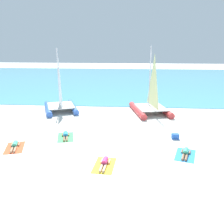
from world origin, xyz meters
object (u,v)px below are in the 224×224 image
Objects in this scene: sailboat_red at (151,103)px; sunbather_leftmost at (15,145)px; sailboat_blue at (60,102)px; sunbather_center_right at (105,163)px; sunbather_rightmost at (186,153)px; cooler_box at (175,136)px; sunbather_center_left at (66,135)px; towel_center_right at (104,165)px; towel_leftmost at (15,148)px; towel_rightmost at (185,155)px; towel_center_left at (66,137)px.

sunbather_leftmost is (-9.29, -8.75, -0.80)m from sailboat_red.
sailboat_blue is 12.06m from sunbather_center_right.
cooler_box is (-0.18, 2.52, 0.05)m from sunbather_rightmost.
sunbather_center_left is 0.99× the size of sunbather_center_right.
sunbather_leftmost reaches higher than towel_center_right.
sailboat_blue is 3.18× the size of towel_center_right.
sunbather_center_right is (-3.28, -10.60, -0.80)m from sailboat_red.
cooler_box is at bearing -92.13° from sailboat_red.
sunbather_center_left is 0.82× the size of towel_center_right.
towel_leftmost is at bearing -167.32° from cooler_box.
sunbather_leftmost is 10.70m from towel_rightmost.
sunbather_leftmost is at bearing -149.76° from sailboat_red.
cooler_box is (1.24, -6.45, -0.76)m from sailboat_red.
sailboat_red is 4.08× the size of sunbather_leftmost.
towel_center_right is 5.01m from sunbather_rightmost.
sunbather_center_left is at bearing 163.82° from towel_rightmost.
sunbather_leftmost is 1.00× the size of sunbather_rightmost.
sunbather_rightmost is (10.24, -9.06, -0.77)m from sailboat_blue.
towel_center_left is 8.21m from sunbather_rightmost.
towel_leftmost is 1.22× the size of sunbather_center_left.
sunbather_center_right is (5.99, -1.79, 0.13)m from towel_leftmost.
sunbather_rightmost reaches higher than towel_rightmost.
sunbather_center_right is at bearing -137.46° from cooler_box.
towel_leftmost is at bearing -90.00° from sunbather_leftmost.
sailboat_red is at bearing 100.91° from cooler_box.
sunbather_center_right is at bearing 85.63° from towel_center_right.
sunbather_leftmost is at bearing 162.30° from towel_center_right.
towel_center_left is 7.74m from cooler_box.
towel_rightmost is at bearing -90.00° from sunbather_rightmost.
sailboat_red reaches higher than sailboat_blue.
towel_center_left is 5.02m from towel_center_right.
sailboat_red is 3.31× the size of towel_leftmost.
sailboat_red reaches higher than towel_center_right.
towel_rightmost is at bearing -30.72° from sunbather_center_left.
towel_rightmost is at bearing -1.17° from towel_leftmost.
sailboat_red is 9.45m from towel_center_left.
sunbather_center_left is 5.08m from towel_center_right.
sunbather_leftmost is at bearing 178.49° from towel_rightmost.
towel_center_right is at bearing -50.33° from towel_center_left.
sunbather_leftmost is 3.08× the size of cooler_box.
sunbather_center_left is at bearing 18.68° from sunbather_leftmost.
towel_leftmost is 0.14m from sunbather_leftmost.
towel_center_right is (6.00, -1.92, -0.13)m from sunbather_leftmost.
towel_leftmost is at bearing 178.83° from towel_rightmost.
cooler_box is at bearing 2.61° from towel_center_left.
sunbather_rightmost reaches higher than towel_leftmost.
towel_rightmost is 1.23× the size of sunbather_rightmost.
sunbather_leftmost and sunbather_rightmost have the same top height.
sunbather_center_right is at bearing -34.32° from sunbather_leftmost.
sunbather_rightmost reaches higher than towel_center_right.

